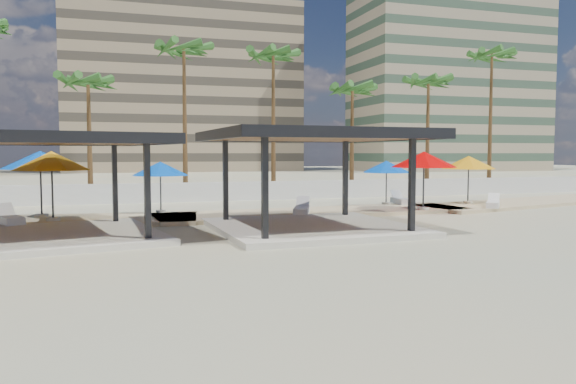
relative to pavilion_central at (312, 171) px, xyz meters
name	(u,v)px	position (x,y,z in m)	size (l,w,h in m)	color
ground	(332,236)	(0.23, -1.63, -2.34)	(200.00, 200.00, 0.00)	tan
promenade	(312,212)	(2.23, 6.04, -2.28)	(44.45, 7.97, 0.24)	#C6B284
boundary_wall	(239,191)	(0.23, 14.37, -1.74)	(56.00, 0.30, 1.20)	silver
building_mid	(183,87)	(4.23, 76.37, 11.93)	(38.00, 16.00, 30.40)	#847259
building_east	(449,70)	(48.23, 64.37, 14.93)	(32.00, 15.00, 36.40)	gray
pavilion_central	(312,171)	(0.00, 0.00, 0.00)	(8.02, 8.02, 3.91)	beige
pavilion_west	(53,177)	(-9.44, 0.53, -0.13)	(8.55, 8.55, 3.70)	beige
umbrella_a	(40,160)	(-10.51, 6.51, 0.38)	(3.97, 3.97, 2.96)	beige
umbrella_b	(52,161)	(-9.88, 4.83, 0.37)	(4.21, 4.21, 2.94)	beige
umbrella_c	(424,160)	(7.49, 4.17, 0.37)	(4.33, 4.33, 2.94)	beige
umbrella_d	(386,167)	(7.17, 7.57, -0.07)	(2.90, 2.90, 2.43)	beige
umbrella_e	(469,163)	(11.84, 6.62, 0.16)	(3.94, 3.94, 2.70)	beige
umbrella_f	(160,169)	(-5.24, 6.94, -0.06)	(3.38, 3.38, 2.44)	beige
lounger_a	(10,219)	(-11.46, 4.21, -1.96)	(1.41, 2.20, 0.79)	white
lounger_b	(302,210)	(1.03, 4.21, -1.97)	(1.38, 2.12, 0.77)	white
lounger_c	(401,200)	(8.12, 7.61, -1.98)	(0.88, 2.01, 0.74)	white
lounger_d	(493,204)	(11.74, 4.27, -1.99)	(1.65, 1.80, 0.70)	white
palm_c	(88,86)	(-8.77, 16.47, 4.82)	(3.00, 3.00, 8.26)	brown
palm_d	(184,56)	(-2.77, 17.27, 7.11)	(3.00, 3.00, 10.71)	brown
palm_e	(273,62)	(3.23, 16.77, 6.94)	(3.00, 3.00, 10.52)	brown
palm_f	(352,94)	(9.23, 16.97, 4.98)	(3.00, 3.00, 8.43)	brown
palm_g	(428,86)	(15.23, 16.57, 5.69)	(3.00, 3.00, 9.19)	brown
palm_h	(492,62)	(21.23, 17.17, 7.87)	(3.00, 3.00, 11.52)	brown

